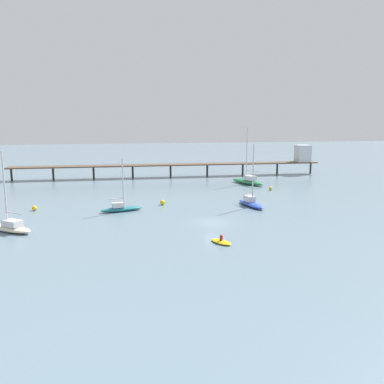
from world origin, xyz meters
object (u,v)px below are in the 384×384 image
Objects in this scene: mooring_buoy_far at (271,188)px; mooring_buoy_mid at (162,202)px; pier at (219,161)px; sailboat_blue at (251,202)px; sailboat_teal at (121,208)px; sailboat_cream at (10,226)px; sailboat_green at (248,181)px; dinghy_yellow at (221,242)px; mooring_buoy_outer at (34,208)px.

mooring_buoy_far is 25.78m from mooring_buoy_mid.
sailboat_blue is (-3.76, -37.31, -3.19)m from pier.
sailboat_teal is 0.80× the size of sailboat_blue.
sailboat_cream is at bearing -165.64° from sailboat_blue.
mooring_buoy_far is at bearing -75.52° from sailboat_green.
mooring_buoy_far is (44.76, 23.35, -0.30)m from sailboat_cream.
sailboat_green reaches higher than sailboat_cream.
sailboat_green is 44.87m from dinghy_yellow.
sailboat_cream reaches higher than dinghy_yellow.
sailboat_cream is at bearing -130.35° from pier.
mooring_buoy_far is (30.53, 14.20, -0.23)m from sailboat_teal.
mooring_buoy_outer is 45.56m from mooring_buoy_far.
mooring_buoy_mid is at bearing 31.27° from sailboat_cream.
mooring_buoy_far is (2.16, -8.36, -0.45)m from sailboat_green.
sailboat_blue is 16.86m from mooring_buoy_far.
sailboat_blue reaches higher than pier.
pier is 9.39× the size of sailboat_teal.
dinghy_yellow is (-10.00, -18.98, -0.49)m from sailboat_blue.
sailboat_blue is (-6.91, -22.57, -0.13)m from sailboat_green.
sailboat_green reaches higher than mooring_buoy_mid.
sailboat_teal is 0.80× the size of sailboat_cream.
mooring_buoy_mid is (-18.25, -33.57, -3.45)m from pier.
sailboat_blue reaches higher than mooring_buoy_outer.
sailboat_teal reaches higher than mooring_buoy_outer.
sailboat_green is at bearing 72.97° from sailboat_blue.
mooring_buoy_far is at bearing 60.12° from dinghy_yellow.
mooring_buoy_mid is at bearing -138.65° from sailboat_green.
pier is 7.53× the size of sailboat_cream.
pier is at bearing 102.07° from sailboat_green.
pier is 37.63m from sailboat_blue.
sailboat_cream reaches higher than pier.
sailboat_green is 28.51m from mooring_buoy_mid.
sailboat_teal reaches higher than pier.
mooring_buoy_outer is (-13.63, 3.00, -0.20)m from sailboat_teal.
sailboat_green is at bearing 67.85° from dinghy_yellow.
pier is 45.15m from sailboat_teal.
sailboat_green reaches higher than sailboat_blue.
sailboat_cream is 1.00× the size of sailboat_blue.
dinghy_yellow is (-16.92, -41.55, -0.62)m from sailboat_green.
sailboat_teal is 33.68m from mooring_buoy_far.
pier is at bearing 41.44° from mooring_buoy_outer.
pier reaches higher than mooring_buoy_mid.
sailboat_cream is 50.49m from mooring_buoy_far.
sailboat_cream is 53.11m from sailboat_green.
mooring_buoy_far is at bearing 14.24° from mooring_buoy_outer.
mooring_buoy_far is at bearing -77.05° from pier.
sailboat_green is 8.65m from mooring_buoy_far.
sailboat_green is 17.01× the size of mooring_buoy_far.
pier is 61.03m from sailboat_cream.
sailboat_cream is at bearing -152.45° from mooring_buoy_far.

